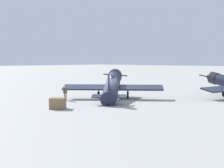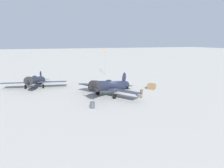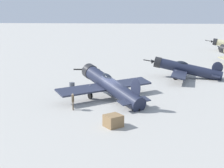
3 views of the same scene
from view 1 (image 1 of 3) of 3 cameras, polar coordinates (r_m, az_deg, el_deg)
ground_plane at (r=37.38m, az=-0.00°, el=-2.75°), size 400.00×400.00×0.00m
airplane_foreground at (r=37.74m, az=0.06°, el=-0.25°), size 9.78×10.12×3.52m
ground_crew_mechanic at (r=37.23m, az=-7.90°, el=-1.29°), size 0.62×0.33×1.63m
equipment_crate at (r=31.21m, az=-9.13°, el=-3.23°), size 1.83×1.84×1.01m
fuel_drum at (r=44.24m, az=-1.04°, el=-1.13°), size 0.69×0.69×0.86m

